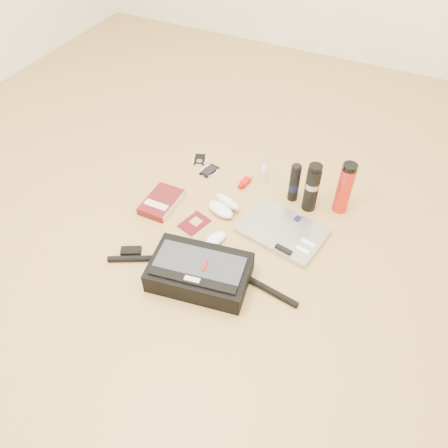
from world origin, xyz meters
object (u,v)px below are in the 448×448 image
(messenger_bag, at_px, (199,272))
(thermos_red, at_px, (344,188))
(laptop, at_px, (283,231))
(thermos_black, at_px, (312,187))
(book, at_px, (162,202))

(messenger_bag, height_order, thermos_red, thermos_red)
(messenger_bag, relative_size, laptop, 2.00)
(laptop, height_order, thermos_black, thermos_black)
(thermos_black, bearing_deg, book, -155.57)
(book, xyz_separation_m, thermos_black, (0.65, 0.29, 0.11))
(book, xyz_separation_m, thermos_red, (0.79, 0.35, 0.12))
(thermos_red, bearing_deg, laptop, -125.58)
(laptop, xyz_separation_m, thermos_black, (0.05, 0.21, 0.12))
(messenger_bag, xyz_separation_m, thermos_black, (0.27, 0.61, 0.08))
(messenger_bag, xyz_separation_m, thermos_red, (0.41, 0.67, 0.08))
(laptop, xyz_separation_m, thermos_red, (0.19, 0.27, 0.12))
(messenger_bag, relative_size, thermos_black, 3.19)
(messenger_bag, bearing_deg, laptop, 51.85)
(book, bearing_deg, thermos_black, 24.11)
(book, height_order, thermos_red, thermos_red)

